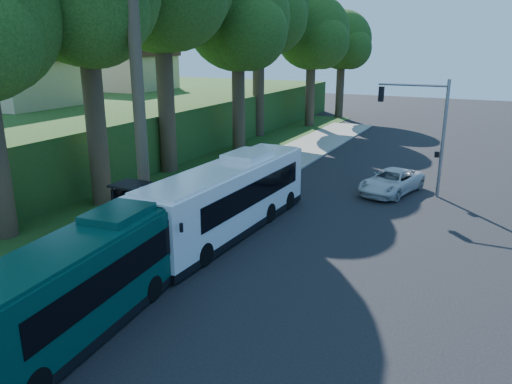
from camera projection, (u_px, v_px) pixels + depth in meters
The scene contains 15 objects.
ground at pixel (305, 239), 23.77m from camera, with size 140.00×140.00×0.00m, color black.
sidewalk at pixel (178, 216), 26.81m from camera, with size 4.50×70.00×0.12m, color gray.
red_curb at pixel (169, 249), 22.40m from camera, with size 0.25×30.00×0.13m, color maroon.
grass_verge at pixel (150, 182), 33.51m from camera, with size 8.00×70.00×0.06m, color #234719.
bus_shelter at pixel (143, 199), 23.83m from camera, with size 3.20×1.51×2.55m.
stop_sign_pole at pixel (145, 212), 21.13m from camera, with size 0.35×0.06×3.17m.
traffic_signal_pole at pixel (426, 123), 29.54m from camera, with size 4.10×0.30×7.00m.
hillside_backdrop at pixel (101, 115), 47.09m from camera, with size 24.00×60.00×8.80m.
tree_2 at pixel (239, 23), 39.52m from camera, with size 8.82×8.40×15.12m.
tree_3 at pixel (260, 10), 46.82m from camera, with size 10.08×9.60×17.28m.
tree_4 at pixel (313, 36), 53.32m from camera, with size 8.40×8.00×14.14m.
tree_5 at pixel (343, 43), 60.02m from camera, with size 7.35×7.00×12.86m.
white_bus at pixel (229, 197), 24.35m from camera, with size 3.04×12.25×3.63m.
teal_bus at pixel (89, 276), 16.29m from camera, with size 3.54×11.58×3.40m.
pickup at pixel (391, 182), 30.91m from camera, with size 2.42×5.26×1.46m, color silver.
Camera 1 is at (7.57, -20.93, 8.96)m, focal length 35.00 mm.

